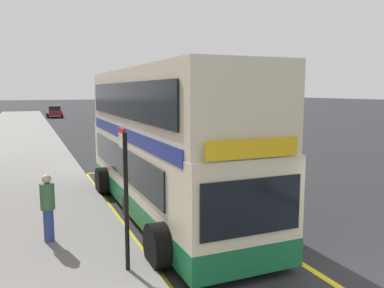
# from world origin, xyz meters

# --- Properties ---
(ground_plane) EXTENTS (260.00, 260.00, 0.00)m
(ground_plane) POSITION_xyz_m (0.00, 32.00, 0.00)
(ground_plane) COLOR #28282B
(pavement_near) EXTENTS (6.00, 76.00, 0.14)m
(pavement_near) POSITION_xyz_m (-7.00, 32.00, 0.07)
(pavement_near) COLOR gray
(pavement_near) RESTS_ON ground
(double_decker_bus) EXTENTS (3.19, 10.33, 4.40)m
(double_decker_bus) POSITION_xyz_m (-2.46, 6.51, 2.06)
(double_decker_bus) COLOR beige
(double_decker_bus) RESTS_ON ground
(bus_bay_markings) EXTENTS (3.19, 13.07, 0.01)m
(bus_bay_markings) POSITION_xyz_m (-2.40, 6.80, 0.01)
(bus_bay_markings) COLOR gold
(bus_bay_markings) RESTS_ON ground
(bus_stop_sign) EXTENTS (0.09, 0.51, 2.89)m
(bus_stop_sign) POSITION_xyz_m (-4.53, 2.82, 1.82)
(bus_stop_sign) COLOR black
(bus_stop_sign) RESTS_ON pavement_near
(parked_car_grey_behind) EXTENTS (2.09, 4.20, 1.62)m
(parked_car_grey_behind) POSITION_xyz_m (4.73, 40.77, 0.80)
(parked_car_grey_behind) COLOR slate
(parked_car_grey_behind) RESTS_ON ground
(parked_car_maroon_across) EXTENTS (2.09, 4.20, 1.62)m
(parked_car_maroon_across) POSITION_xyz_m (-2.61, 53.29, 0.80)
(parked_car_maroon_across) COLOR maroon
(parked_car_maroon_across) RESTS_ON ground
(pedestrian_further_back) EXTENTS (0.34, 0.34, 1.65)m
(pedestrian_further_back) POSITION_xyz_m (-5.92, 4.99, 1.04)
(pedestrian_further_back) COLOR #33478C
(pedestrian_further_back) RESTS_ON pavement_near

